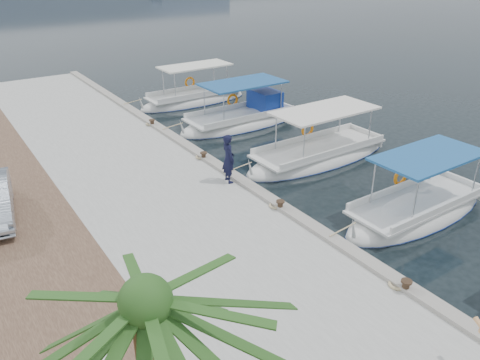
% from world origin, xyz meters
% --- Properties ---
extents(ground, '(400.00, 400.00, 0.00)m').
position_xyz_m(ground, '(0.00, 0.00, 0.00)').
color(ground, black).
rests_on(ground, ground).
extents(concrete_quay, '(6.00, 40.00, 0.50)m').
position_xyz_m(concrete_quay, '(-3.00, 5.00, 0.25)').
color(concrete_quay, '#A4A49F').
rests_on(concrete_quay, ground).
extents(quay_curb, '(0.44, 40.00, 0.12)m').
position_xyz_m(quay_curb, '(-0.22, 5.00, 0.56)').
color(quay_curb, gray).
rests_on(quay_curb, concrete_quay).
extents(cobblestone_strip, '(4.00, 40.00, 0.50)m').
position_xyz_m(cobblestone_strip, '(-8.00, 5.00, 0.25)').
color(cobblestone_strip, brown).
rests_on(cobblestone_strip, ground).
extents(fishing_caique_b, '(6.43, 2.23, 2.83)m').
position_xyz_m(fishing_caique_b, '(3.81, -0.76, 0.13)').
color(fishing_caique_b, silver).
rests_on(fishing_caique_b, ground).
extents(fishing_caique_c, '(7.57, 2.41, 2.83)m').
position_xyz_m(fishing_caique_c, '(4.37, 4.73, 0.12)').
color(fishing_caique_c, silver).
rests_on(fishing_caique_c, ground).
extents(fishing_caique_d, '(7.09, 2.53, 2.83)m').
position_xyz_m(fishing_caique_d, '(4.24, 10.44, 0.19)').
color(fishing_caique_d, silver).
rests_on(fishing_caique_d, ground).
extents(fishing_caique_e, '(6.97, 2.08, 2.83)m').
position_xyz_m(fishing_caique_e, '(4.07, 15.32, 0.13)').
color(fishing_caique_e, silver).
rests_on(fishing_caique_e, ground).
extents(mooring_bollards, '(0.28, 20.28, 0.33)m').
position_xyz_m(mooring_bollards, '(-0.35, 1.50, 0.69)').
color(mooring_bollards, black).
rests_on(mooring_bollards, concrete_quay).
extents(fisherman, '(0.53, 0.72, 1.83)m').
position_xyz_m(fisherman, '(-0.60, 4.24, 1.42)').
color(fisherman, black).
rests_on(fisherman, concrete_quay).
extents(date_palm, '(4.60, 4.60, 5.38)m').
position_xyz_m(date_palm, '(-7.71, -5.30, 4.94)').
color(date_palm, brown).
rests_on(date_palm, cobblestone_strip).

